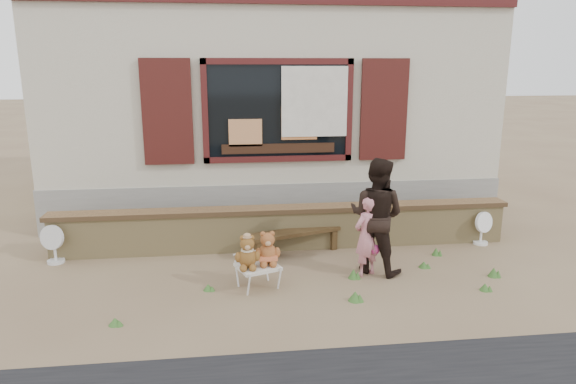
{
  "coord_description": "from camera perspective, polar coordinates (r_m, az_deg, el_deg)",
  "views": [
    {
      "loc": [
        -0.87,
        -6.56,
        2.78
      ],
      "look_at": [
        0.0,
        0.6,
        1.0
      ],
      "focal_mm": 32.0,
      "sensor_mm": 36.0,
      "label": 1
    }
  ],
  "objects": [
    {
      "name": "bench",
      "position": [
        7.77,
        0.76,
        -4.99
      ],
      "size": [
        1.45,
        0.74,
        0.37
      ],
      "rotation": [
        0.0,
        0.0,
        0.32
      ],
      "color": "#342412",
      "rests_on": "ground"
    },
    {
      "name": "fan_left",
      "position": [
        8.14,
        -24.55,
        -5.26
      ],
      "size": [
        0.37,
        0.24,
        0.58
      ],
      "rotation": [
        0.0,
        0.0,
        -0.32
      ],
      "color": "silver",
      "rests_on": "ground"
    },
    {
      "name": "folding_chair",
      "position": [
        6.62,
        -3.37,
        -8.36
      ],
      "size": [
        0.62,
        0.59,
        0.31
      ],
      "rotation": [
        0.0,
        0.0,
        0.36
      ],
      "color": "beige",
      "rests_on": "ground"
    },
    {
      "name": "teddy_bear_right",
      "position": [
        6.59,
        -2.28,
        -6.14
      ],
      "size": [
        0.4,
        0.38,
        0.44
      ],
      "primitive_type": null,
      "rotation": [
        0.0,
        0.0,
        0.36
      ],
      "color": "brown",
      "rests_on": "folding_chair"
    },
    {
      "name": "fan_right",
      "position": [
        8.75,
        20.72,
        -3.74
      ],
      "size": [
        0.35,
        0.23,
        0.54
      ],
      "rotation": [
        0.0,
        0.0,
        0.36
      ],
      "color": "white",
      "rests_on": "ground"
    },
    {
      "name": "ground",
      "position": [
        7.18,
        0.58,
        -8.93
      ],
      "size": [
        80.0,
        80.0,
        0.0
      ],
      "primitive_type": "plane",
      "color": "brown",
      "rests_on": "ground"
    },
    {
      "name": "teddy_bear_left",
      "position": [
        6.48,
        -4.54,
        -6.56
      ],
      "size": [
        0.39,
        0.37,
        0.43
      ],
      "primitive_type": null,
      "rotation": [
        0.0,
        0.0,
        0.36
      ],
      "color": "brown",
      "rests_on": "folding_chair"
    },
    {
      "name": "grass_tufts",
      "position": [
        6.89,
        9.63,
        -9.65
      ],
      "size": [
        4.96,
        1.76,
        0.13
      ],
      "color": "#396628",
      "rests_on": "ground"
    },
    {
      "name": "brick_wall",
      "position": [
        7.99,
        -0.35,
        -3.91
      ],
      "size": [
        7.1,
        0.36,
        0.67
      ],
      "color": "tan",
      "rests_on": "ground"
    },
    {
      "name": "adult",
      "position": [
        7.08,
        9.79,
        -2.61
      ],
      "size": [
        0.98,
        0.95,
        1.59
      ],
      "primitive_type": "imported",
      "rotation": [
        0.0,
        0.0,
        2.5
      ],
      "color": "black",
      "rests_on": "ground"
    },
    {
      "name": "child",
      "position": [
        6.99,
        8.7,
        -4.85
      ],
      "size": [
        0.49,
        0.44,
        1.11
      ],
      "primitive_type": "imported",
      "rotation": [
        0.0,
        0.0,
        3.67
      ],
      "color": "pink",
      "rests_on": "ground"
    },
    {
      "name": "shopfront",
      "position": [
        11.11,
        -2.45,
        9.82
      ],
      "size": [
        8.04,
        5.13,
        4.0
      ],
      "color": "#A39D84",
      "rests_on": "ground"
    }
  ]
}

